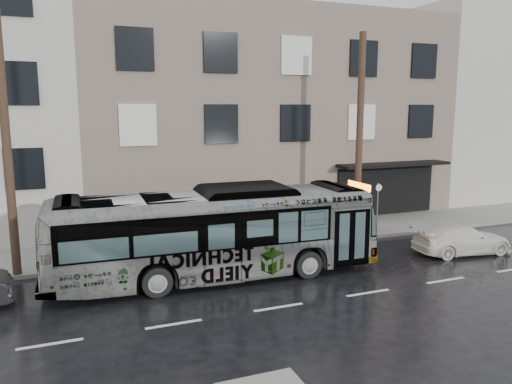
# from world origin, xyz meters

# --- Properties ---
(ground) EXTENTS (120.00, 120.00, 0.00)m
(ground) POSITION_xyz_m (0.00, 0.00, 0.00)
(ground) COLOR black
(ground) RESTS_ON ground
(sidewalk) EXTENTS (90.00, 3.60, 0.15)m
(sidewalk) POSITION_xyz_m (0.00, 4.90, 0.07)
(sidewalk) COLOR gray
(sidewalk) RESTS_ON ground
(building_taupe) EXTENTS (20.00, 12.00, 11.00)m
(building_taupe) POSITION_xyz_m (5.00, 12.70, 5.50)
(building_taupe) COLOR #79695D
(building_taupe) RESTS_ON ground
(building_filler) EXTENTS (18.00, 12.00, 12.00)m
(building_filler) POSITION_xyz_m (24.00, 12.70, 6.00)
(building_filler) COLOR beige
(building_filler) RESTS_ON ground
(utility_pole_front) EXTENTS (0.30, 0.30, 9.00)m
(utility_pole_front) POSITION_xyz_m (6.50, 3.30, 4.65)
(utility_pole_front) COLOR #483524
(utility_pole_front) RESTS_ON sidewalk
(utility_pole_rear) EXTENTS (0.30, 0.30, 9.00)m
(utility_pole_rear) POSITION_xyz_m (-7.50, 3.30, 4.65)
(utility_pole_rear) COLOR #483524
(utility_pole_rear) RESTS_ON sidewalk
(sign_post) EXTENTS (0.06, 0.06, 2.40)m
(sign_post) POSITION_xyz_m (7.60, 3.30, 1.35)
(sign_post) COLOR slate
(sign_post) RESTS_ON sidewalk
(bus) EXTENTS (11.68, 3.13, 3.23)m
(bus) POSITION_xyz_m (-0.96, 0.79, 1.61)
(bus) COLOR #B2B2B2
(bus) RESTS_ON ground
(white_sedan) EXTENTS (4.29, 2.17, 1.19)m
(white_sedan) POSITION_xyz_m (9.36, -0.15, 0.60)
(white_sedan) COLOR white
(white_sedan) RESTS_ON ground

